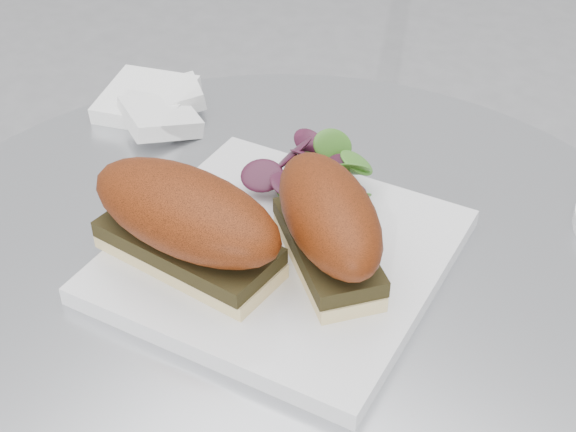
# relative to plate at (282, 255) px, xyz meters

# --- Properties ---
(plate) EXTENTS (0.29, 0.29, 0.02)m
(plate) POSITION_rel_plate_xyz_m (0.00, 0.00, 0.00)
(plate) COLOR white
(plate) RESTS_ON table
(sandwich_left) EXTENTS (0.18, 0.09, 0.08)m
(sandwich_left) POSITION_rel_plate_xyz_m (-0.05, -0.06, 0.05)
(sandwich_left) COLOR beige
(sandwich_left) RESTS_ON plate
(sandwich_right) EXTENTS (0.16, 0.14, 0.08)m
(sandwich_right) POSITION_rel_plate_xyz_m (0.04, 0.01, 0.05)
(sandwich_right) COLOR beige
(sandwich_right) RESTS_ON plate
(salad) EXTENTS (0.10, 0.10, 0.05)m
(salad) POSITION_rel_plate_xyz_m (-0.02, 0.08, 0.03)
(salad) COLOR #457E29
(salad) RESTS_ON plate
(napkin) EXTENTS (0.12, 0.12, 0.02)m
(napkin) POSITION_rel_plate_xyz_m (-0.25, 0.10, 0.00)
(napkin) COLOR white
(napkin) RESTS_ON table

